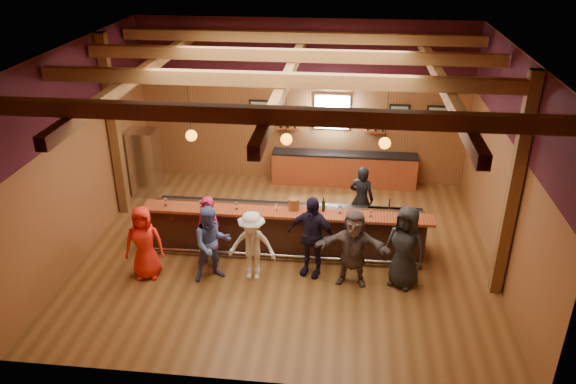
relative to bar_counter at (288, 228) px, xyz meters
name	(u,v)px	position (x,y,z in m)	size (l,w,h in m)	color
room	(287,114)	(-0.02, -0.09, 2.69)	(9.04, 9.00, 4.52)	brown
bar_counter	(288,228)	(0.00, 0.00, 0.00)	(6.30, 1.07, 1.11)	black
back_bar_cabinet	(344,169)	(1.18, 3.57, -0.05)	(4.00, 0.52, 0.95)	maroon
window	(332,112)	(0.78, 3.80, 1.53)	(0.95, 0.09, 0.95)	silver
framed_pictures	(364,111)	(1.65, 3.79, 1.58)	(5.35, 0.05, 0.45)	black
wine_shelves	(331,128)	(0.78, 3.73, 1.10)	(3.00, 0.18, 0.30)	maroon
pendant_lights	(286,139)	(-0.02, -0.15, 2.19)	(4.24, 0.24, 1.37)	black
stainless_fridge	(146,162)	(-4.12, 2.45, 0.38)	(0.70, 0.70, 1.80)	silver
customer_orange	(144,243)	(-2.81, -1.41, 0.28)	(0.79, 0.51, 1.61)	red
customer_redvest	(209,233)	(-1.59, -0.88, 0.29)	(0.59, 0.39, 1.62)	#9F1C3E
customer_denim	(212,244)	(-1.41, -1.34, 0.30)	(0.80, 0.62, 1.65)	#5362A7
customer_white	(252,246)	(-0.60, -1.23, 0.24)	(0.99, 0.57, 1.53)	white
customer_navy	(311,236)	(0.59, -0.95, 0.38)	(1.06, 0.44, 1.80)	black
customer_brown	(353,248)	(1.45, -1.19, 0.31)	(1.54, 0.49, 1.66)	#5D4D4B
customer_dark	(405,247)	(2.48, -1.14, 0.36)	(0.86, 0.56, 1.76)	black
bartender	(361,199)	(1.63, 1.07, 0.29)	(0.59, 0.39, 1.63)	black
ice_bucket	(294,204)	(0.15, -0.20, 0.72)	(0.24, 0.24, 0.26)	brown
bottle_a	(317,207)	(0.65, -0.27, 0.72)	(0.07, 0.07, 0.33)	black
bottle_b	(323,206)	(0.79, -0.21, 0.71)	(0.07, 0.07, 0.32)	black
glass_a	(165,200)	(-2.67, -0.33, 0.72)	(0.08, 0.08, 0.18)	silver
glass_b	(201,202)	(-1.88, -0.31, 0.70)	(0.07, 0.07, 0.16)	silver
glass_c	(207,202)	(-1.75, -0.27, 0.70)	(0.07, 0.07, 0.16)	silver
glass_d	(236,204)	(-1.09, -0.32, 0.72)	(0.08, 0.08, 0.18)	silver
glass_e	(276,206)	(-0.21, -0.31, 0.71)	(0.08, 0.08, 0.17)	silver
glass_f	(317,208)	(0.65, -0.30, 0.71)	(0.08, 0.08, 0.17)	silver
glass_g	(340,207)	(1.15, -0.27, 0.73)	(0.09, 0.09, 0.20)	silver
glass_h	(371,212)	(1.80, -0.34, 0.70)	(0.07, 0.07, 0.16)	silver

